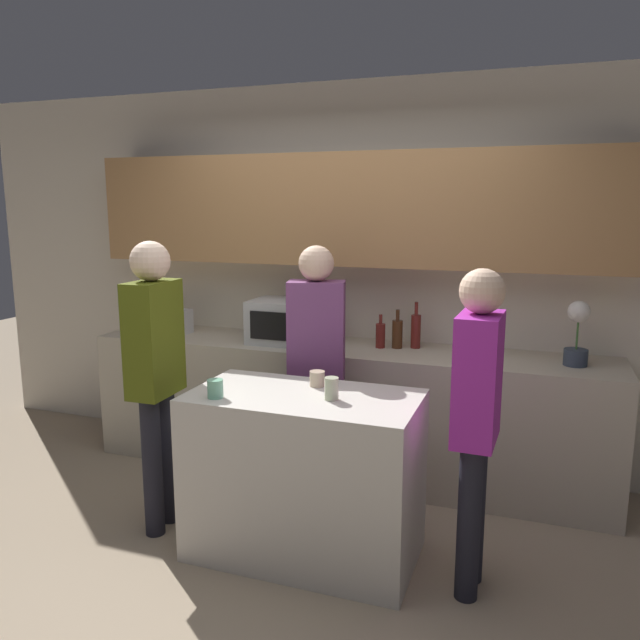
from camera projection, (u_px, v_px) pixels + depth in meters
ground_plane at (257, 579)px, 3.15m from camera, size 14.00×14.00×0.00m
back_wall at (354, 251)px, 4.40m from camera, size 6.40×0.40×2.70m
back_counter at (342, 409)px, 4.35m from camera, size 3.60×0.62×0.90m
kitchen_island at (304, 475)px, 3.31m from camera, size 1.20×0.64×0.89m
microwave at (289, 321)px, 4.36m from camera, size 0.52×0.39×0.30m
toaster at (173, 321)px, 4.69m from camera, size 0.26×0.16×0.18m
potted_plant at (577, 333)px, 3.73m from camera, size 0.14×0.14×0.39m
bottle_0 at (380, 335)px, 4.21m from camera, size 0.06×0.06×0.23m
bottle_1 at (397, 333)px, 4.20m from camera, size 0.07×0.07×0.26m
bottle_2 at (416, 330)px, 4.20m from camera, size 0.07×0.07×0.32m
cup_0 at (215, 389)px, 3.17m from camera, size 0.08×0.08×0.10m
cup_1 at (331, 389)px, 3.14m from camera, size 0.07×0.07×0.12m
cup_2 at (317, 379)px, 3.38m from camera, size 0.08×0.08×0.08m
person_left at (316, 354)px, 3.81m from camera, size 0.38×0.27×1.62m
person_center at (477, 407)px, 2.90m from camera, size 0.21×0.35×1.58m
person_right at (155, 362)px, 3.48m from camera, size 0.22×0.35×1.67m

